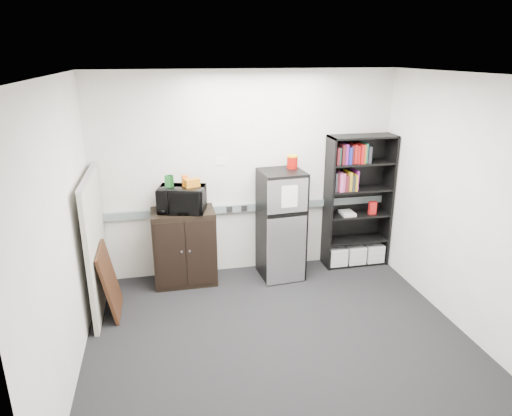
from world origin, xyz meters
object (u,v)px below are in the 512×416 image
(microwave, at_px, (182,199))
(refrigerator, at_px, (281,225))
(cubicle_partition, at_px, (96,243))
(cabinet, at_px, (185,247))
(bookshelf, at_px, (358,203))

(microwave, distance_m, refrigerator, 1.34)
(cubicle_partition, height_order, microwave, cubicle_partition)
(cubicle_partition, relative_size, microwave, 2.85)
(cabinet, distance_m, refrigerator, 1.30)
(microwave, bearing_deg, cubicle_partition, -144.17)
(bookshelf, distance_m, refrigerator, 1.16)
(bookshelf, bearing_deg, microwave, -178.09)
(cubicle_partition, distance_m, refrigerator, 2.32)
(cubicle_partition, distance_m, microwave, 1.15)
(cubicle_partition, distance_m, cabinet, 1.15)
(cubicle_partition, height_order, cabinet, cubicle_partition)
(cabinet, xyz_separation_m, refrigerator, (1.27, -0.08, 0.23))
(refrigerator, bearing_deg, cabinet, 172.00)
(cubicle_partition, xyz_separation_m, refrigerator, (2.30, 0.34, -0.08))
(cubicle_partition, bearing_deg, bookshelf, 8.06)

